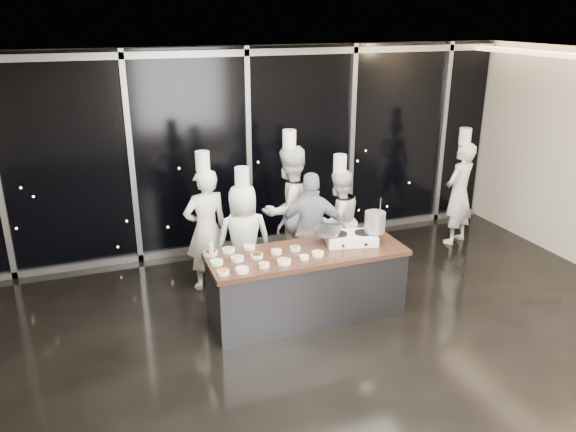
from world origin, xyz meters
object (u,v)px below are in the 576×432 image
(chef_side, at_px, (459,192))
(demo_counter, at_px, (307,284))
(frying_pan, at_px, (326,231))
(chef_center, at_px, (289,209))
(chef_right, at_px, (338,220))
(chef_far_left, at_px, (206,228))
(chef_left, at_px, (244,238))
(stove, at_px, (351,238))
(guest, at_px, (312,230))
(stock_pot, at_px, (375,222))

(chef_side, bearing_deg, demo_counter, 0.15)
(frying_pan, distance_m, chef_center, 1.25)
(chef_side, bearing_deg, frying_pan, -0.06)
(demo_counter, distance_m, chef_center, 1.51)
(demo_counter, height_order, chef_right, chef_right)
(frying_pan, xyz_separation_m, chef_side, (2.95, 1.29, -0.19))
(frying_pan, height_order, chef_far_left, chef_far_left)
(chef_side, bearing_deg, chef_left, -16.13)
(stove, distance_m, frying_pan, 0.33)
(chef_left, height_order, chef_center, chef_center)
(frying_pan, height_order, guest, guest)
(chef_far_left, xyz_separation_m, guest, (1.39, -0.42, -0.06))
(frying_pan, bearing_deg, guest, 95.90)
(chef_right, bearing_deg, chef_side, 171.85)
(frying_pan, bearing_deg, demo_counter, -141.86)
(frying_pan, distance_m, chef_left, 1.20)
(demo_counter, distance_m, chef_right, 1.55)
(stove, relative_size, chef_left, 0.39)
(frying_pan, bearing_deg, chef_right, 70.14)
(stock_pot, relative_size, chef_side, 0.13)
(frying_pan, distance_m, chef_side, 3.23)
(chef_far_left, distance_m, chef_side, 4.27)
(stock_pot, distance_m, guest, 1.04)
(frying_pan, bearing_deg, chef_left, 150.35)
(stove, relative_size, chef_center, 0.33)
(chef_left, height_order, chef_right, chef_left)
(stove, relative_size, frying_pan, 1.12)
(chef_center, distance_m, chef_side, 3.00)
(frying_pan, bearing_deg, chef_center, 104.53)
(chef_left, relative_size, chef_center, 0.84)
(demo_counter, height_order, chef_center, chef_center)
(chef_left, xyz_separation_m, chef_side, (3.82, 0.50, 0.09))
(demo_counter, relative_size, chef_right, 1.39)
(guest, height_order, chef_right, chef_right)
(guest, xyz_separation_m, chef_side, (2.88, 0.62, 0.05))
(guest, bearing_deg, frying_pan, 104.23)
(chef_center, xyz_separation_m, guest, (0.12, -0.57, -0.13))
(frying_pan, bearing_deg, stove, -3.67)
(chef_far_left, height_order, chef_side, chef_far_left)
(chef_right, distance_m, chef_side, 2.33)
(stove, xyz_separation_m, chef_right, (0.34, 1.10, -0.18))
(guest, xyz_separation_m, chef_right, (0.56, 0.34, -0.04))
(chef_far_left, bearing_deg, chef_left, 134.62)
(demo_counter, xyz_separation_m, frying_pan, (0.33, 0.16, 0.62))
(stock_pot, height_order, guest, guest)
(chef_left, bearing_deg, stove, 146.07)
(stove, distance_m, stock_pot, 0.37)
(frying_pan, relative_size, chef_left, 0.35)
(stove, height_order, chef_left, chef_left)
(stock_pot, xyz_separation_m, chef_far_left, (-1.91, 1.25, -0.29))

